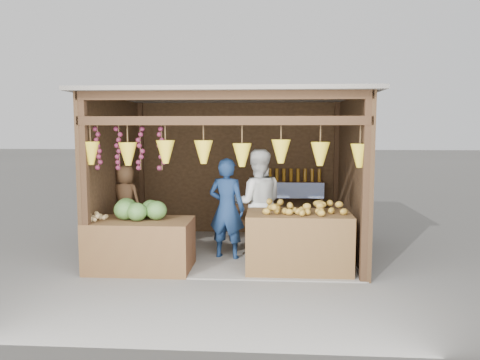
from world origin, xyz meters
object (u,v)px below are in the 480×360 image
counter_left (140,245)px  vendor_seated (126,199)px  man_standing (227,209)px  woman_standing (258,203)px  counter_right (298,242)px

counter_left → vendor_seated: vendor_seated is taller
counter_left → man_standing: 1.47m
woman_standing → counter_right: bearing=123.7°
woman_standing → vendor_seated: 2.27m
woman_standing → vendor_seated: size_ratio=1.49×
woman_standing → vendor_seated: (-2.26, 0.19, 0.01)m
counter_right → counter_left: bearing=-177.7°
counter_right → vendor_seated: size_ratio=1.28×
counter_left → counter_right: counter_right is taller
counter_left → vendor_seated: bearing=117.1°
counter_right → man_standing: bearing=151.8°
counter_left → woman_standing: size_ratio=0.86×
counter_right → vendor_seated: vendor_seated is taller
counter_left → vendor_seated: 1.31m
counter_left → counter_right: (2.34, 0.10, 0.06)m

